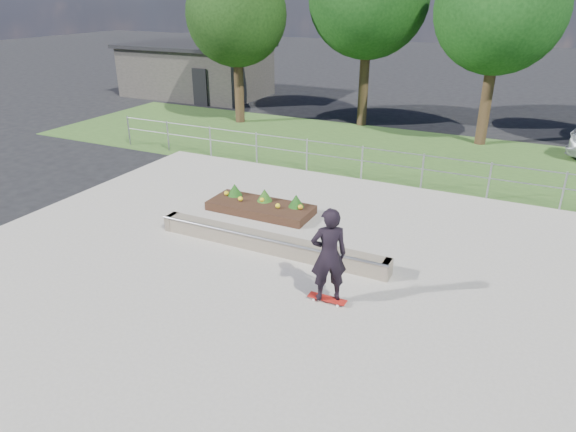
% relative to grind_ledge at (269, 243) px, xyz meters
% --- Properties ---
extents(ground, '(120.00, 120.00, 0.00)m').
position_rel_grind_ledge_xyz_m(ground, '(0.33, -1.54, -0.26)').
color(ground, black).
rests_on(ground, ground).
extents(grass_verge, '(30.00, 8.00, 0.02)m').
position_rel_grind_ledge_xyz_m(grass_verge, '(0.33, 9.46, -0.25)').
color(grass_verge, '#325522').
rests_on(grass_verge, ground).
extents(concrete_slab, '(15.00, 15.00, 0.06)m').
position_rel_grind_ledge_xyz_m(concrete_slab, '(0.33, -1.54, -0.23)').
color(concrete_slab, '#9C958A').
rests_on(concrete_slab, ground).
extents(fence, '(20.06, 0.06, 1.20)m').
position_rel_grind_ledge_xyz_m(fence, '(0.33, 5.96, 0.51)').
color(fence, '#94969C').
rests_on(fence, ground).
extents(building, '(8.40, 5.40, 3.00)m').
position_rel_grind_ledge_xyz_m(building, '(-13.67, 16.45, 1.25)').
color(building, '#32302D').
rests_on(building, ground).
extents(tree_far_left, '(4.55, 4.55, 7.15)m').
position_rel_grind_ledge_xyz_m(tree_far_left, '(-7.67, 11.46, 4.59)').
color(tree_far_left, '#342215').
rests_on(tree_far_left, ground).
extents(tree_mid_right, '(4.90, 4.90, 7.70)m').
position_rel_grind_ledge_xyz_m(tree_mid_right, '(3.33, 12.46, 4.97)').
color(tree_mid_right, '#342315').
rests_on(tree_mid_right, ground).
extents(grind_ledge, '(6.00, 0.44, 0.43)m').
position_rel_grind_ledge_xyz_m(grind_ledge, '(0.00, 0.00, 0.00)').
color(grind_ledge, '#6A5E4E').
rests_on(grind_ledge, concrete_slab).
extents(planter_bed, '(3.00, 1.20, 0.61)m').
position_rel_grind_ledge_xyz_m(planter_bed, '(-1.35, 2.06, -0.02)').
color(planter_bed, black).
rests_on(planter_bed, concrete_slab).
extents(skateboarder, '(0.86, 0.78, 2.06)m').
position_rel_grind_ledge_xyz_m(skateboarder, '(2.10, -1.45, 0.86)').
color(skateboarder, white).
rests_on(skateboarder, concrete_slab).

